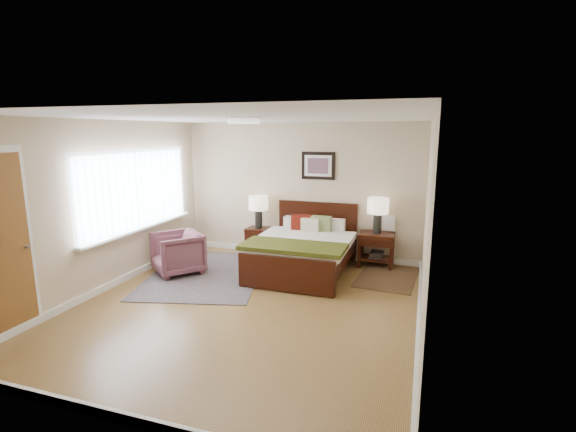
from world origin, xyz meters
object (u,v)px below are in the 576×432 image
object	(u,v)px
bed	(304,245)
nightstand_left	(258,234)
lamp_left	(258,205)
armchair	(177,253)
nightstand_right	(376,246)
rug_persian	(206,273)
lamp_right	(378,209)

from	to	relation	value
bed	nightstand_left	world-z (taller)	bed
bed	lamp_left	xyz separation A→B (m)	(-1.10, 0.72, 0.48)
nightstand_left	armchair	bearing A→B (deg)	-122.82
nightstand_right	armchair	world-z (taller)	armchair
lamp_left	rug_persian	distance (m)	1.68
lamp_left	bed	bearing A→B (deg)	-33.16
armchair	rug_persian	bearing A→B (deg)	51.48
bed	armchair	xyz separation A→B (m)	(-1.99, -0.69, -0.14)
armchair	lamp_right	bearing A→B (deg)	64.43
bed	lamp_right	distance (m)	1.44
rug_persian	nightstand_left	bearing A→B (deg)	57.78
bed	rug_persian	bearing A→B (deg)	-158.66
bed	lamp_right	xyz separation A→B (m)	(1.12, 0.72, 0.55)
lamp_left	armchair	xyz separation A→B (m)	(-0.89, -1.40, -0.62)
armchair	nightstand_right	bearing A→B (deg)	64.21
bed	lamp_left	size ratio (longest dim) A/B	3.15
lamp_left	rug_persian	size ratio (longest dim) A/B	0.24
nightstand_right	lamp_right	world-z (taller)	lamp_right
nightstand_left	lamp_left	distance (m)	0.55
nightstand_left	lamp_left	world-z (taller)	lamp_left
lamp_right	rug_persian	distance (m)	3.12
nightstand_right	rug_persian	distance (m)	2.96
armchair	rug_persian	world-z (taller)	armchair
nightstand_right	armchair	distance (m)	3.40
nightstand_left	lamp_right	distance (m)	2.30
armchair	rug_persian	distance (m)	0.59
lamp_left	armchair	world-z (taller)	lamp_left
nightstand_left	nightstand_right	size ratio (longest dim) A/B	0.88
nightstand_left	rug_persian	bearing A→B (deg)	-108.09
bed	nightstand_left	distance (m)	1.30
bed	lamp_right	world-z (taller)	lamp_right
bed	nightstand_right	distance (m)	1.32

